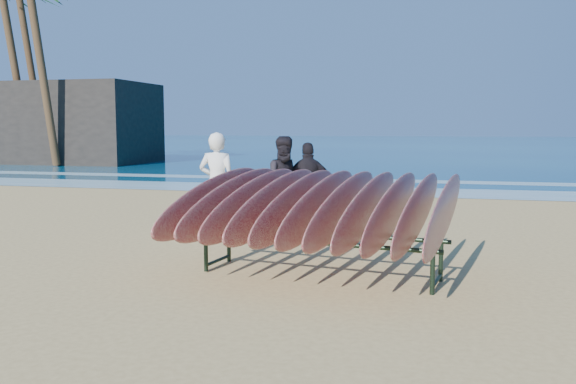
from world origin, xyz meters
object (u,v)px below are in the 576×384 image
person_dark_b (309,184)px  building (62,123)px  surfboard_rack (320,206)px  person_white (217,183)px  person_dark_a (286,183)px

person_dark_b → building: size_ratio=0.18×
surfboard_rack → building: building is taller
person_dark_b → building: 23.60m
person_white → person_dark_b: 1.85m
building → person_white: bearing=-49.4°
person_white → building: (-15.30, 17.84, 1.13)m
person_dark_a → building: bearing=105.6°
person_dark_b → surfboard_rack: bearing=84.7°
person_dark_a → person_white: bearing=-170.5°
person_dark_a → surfboard_rack: bearing=-97.5°
surfboard_rack → building: bearing=139.0°
person_dark_a → person_dark_b: size_ratio=1.08×
person_dark_a → building: (-16.36, 17.02, 1.17)m
surfboard_rack → person_white: bearing=140.4°
surfboard_rack → person_white: 3.53m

